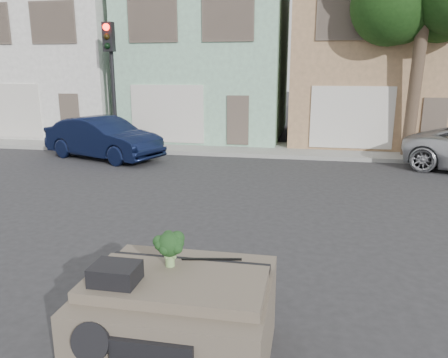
% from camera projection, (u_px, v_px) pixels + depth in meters
% --- Properties ---
extents(ground_plane, '(120.00, 120.00, 0.00)m').
position_uv_depth(ground_plane, '(228.00, 256.00, 7.90)').
color(ground_plane, '#303033').
rests_on(ground_plane, ground).
extents(sidewalk, '(40.00, 3.00, 0.15)m').
position_uv_depth(sidewalk, '(275.00, 150.00, 17.88)').
color(sidewalk, gray).
rests_on(sidewalk, ground).
extents(townhouse_white, '(7.20, 8.20, 7.55)m').
position_uv_depth(townhouse_white, '(72.00, 59.00, 22.81)').
color(townhouse_white, silver).
rests_on(townhouse_white, ground).
extents(townhouse_mint, '(7.20, 8.20, 7.55)m').
position_uv_depth(townhouse_mint, '(212.00, 59.00, 21.43)').
color(townhouse_mint, '#91C3A4').
rests_on(townhouse_mint, ground).
extents(townhouse_tan, '(7.20, 8.20, 7.55)m').
position_uv_depth(townhouse_tan, '(371.00, 58.00, 20.04)').
color(townhouse_tan, '#A6805A').
rests_on(townhouse_tan, ground).
extents(navy_sedan, '(5.01, 3.20, 1.56)m').
position_uv_depth(navy_sedan, '(105.00, 159.00, 16.48)').
color(navy_sedan, black).
rests_on(navy_sedan, ground).
extents(traffic_signal, '(0.40, 0.40, 5.10)m').
position_uv_depth(traffic_signal, '(112.00, 88.00, 17.52)').
color(traffic_signal, black).
rests_on(traffic_signal, ground).
extents(tree_near, '(4.40, 4.00, 8.50)m').
position_uv_depth(tree_near, '(420.00, 41.00, 15.27)').
color(tree_near, '#163510').
rests_on(tree_near, ground).
extents(car_dashboard, '(2.00, 1.80, 1.12)m').
position_uv_depth(car_dashboard, '(180.00, 318.00, 4.91)').
color(car_dashboard, '#64594A').
rests_on(car_dashboard, ground).
extents(instrument_hump, '(0.48, 0.38, 0.20)m').
position_uv_depth(instrument_hump, '(115.00, 274.00, 4.52)').
color(instrument_hump, black).
rests_on(instrument_hump, car_dashboard).
extents(wiper_arm, '(0.69, 0.15, 0.02)m').
position_uv_depth(wiper_arm, '(212.00, 259.00, 5.08)').
color(wiper_arm, black).
rests_on(wiper_arm, car_dashboard).
extents(broccoli, '(0.45, 0.45, 0.41)m').
position_uv_depth(broccoli, '(170.00, 249.00, 4.88)').
color(broccoli, black).
rests_on(broccoli, car_dashboard).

